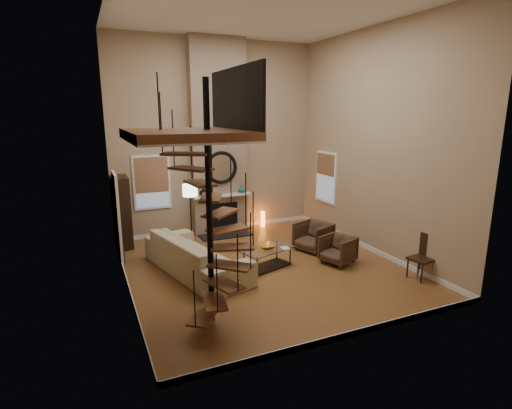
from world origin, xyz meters
name	(u,v)px	position (x,y,z in m)	size (l,w,h in m)	color
ground	(263,267)	(0.00, 0.00, -0.01)	(6.00, 6.50, 0.01)	#9D6632
back_wall	(216,138)	(0.00, 3.25, 2.75)	(6.00, 0.02, 5.50)	tan
front_wall	(359,166)	(0.00, -3.25, 2.75)	(6.00, 0.02, 5.50)	tan
left_wall	(117,153)	(-3.00, 0.00, 2.75)	(0.02, 6.50, 5.50)	tan
right_wall	(374,143)	(3.00, 0.00, 2.75)	(0.02, 6.50, 5.50)	tan
ceiling	(264,10)	(0.00, 0.00, 5.50)	(6.00, 6.50, 0.01)	silver
baseboard_back	(218,228)	(0.00, 3.24, 0.06)	(6.00, 0.02, 0.12)	white
baseboard_front	(348,335)	(0.00, -3.24, 0.06)	(6.00, 0.02, 0.12)	white
baseboard_left	(129,287)	(-2.99, 0.00, 0.06)	(0.02, 6.50, 0.12)	white
baseboard_right	(367,247)	(2.99, 0.00, 0.06)	(0.02, 6.50, 0.12)	white
chimney_breast	(218,139)	(0.00, 3.06, 2.75)	(1.60, 0.38, 5.50)	#877057
hearth	(226,235)	(0.00, 2.57, 0.02)	(1.50, 0.60, 0.04)	black
firebox	(222,215)	(0.00, 2.86, 0.55)	(0.95, 0.02, 0.72)	black
mantel	(223,196)	(0.00, 2.78, 1.15)	(1.70, 0.18, 0.06)	white
mirror_frame	(221,168)	(0.00, 2.84, 1.95)	(0.94, 0.94, 0.10)	black
mirror_disc	(221,168)	(0.00, 2.85, 1.95)	(0.80, 0.80, 0.01)	white
vase_left	(204,192)	(-0.55, 2.82, 1.30)	(0.24, 0.24, 0.25)	black
vase_right	(241,189)	(0.60, 2.82, 1.28)	(0.20, 0.20, 0.21)	#185156
window_back	(152,182)	(-1.90, 3.22, 1.62)	(1.02, 0.06, 1.52)	white
window_right	(326,176)	(2.97, 2.00, 1.63)	(0.06, 1.02, 1.52)	white
entry_door	(118,218)	(-2.95, 1.80, 1.05)	(0.10, 1.05, 2.16)	white
loft	(191,130)	(-2.04, -1.80, 3.24)	(1.70, 2.20, 1.09)	brown
spiral_stair	(210,220)	(-1.78, -1.79, 1.78)	(1.47, 1.47, 4.06)	black
hutch	(122,212)	(-2.77, 2.81, 0.95)	(0.39, 0.84, 1.87)	black
sofa	(195,255)	(-1.50, 0.35, 0.40)	(2.97, 1.16, 0.87)	tan
armchair_near	(315,236)	(1.75, 0.57, 0.35)	(0.80, 0.82, 0.75)	#463020
armchair_far	(339,249)	(1.76, -0.50, 0.35)	(0.68, 0.70, 0.64)	#463020
coffee_table	(268,256)	(0.08, -0.07, 0.28)	(1.34, 0.95, 0.45)	silver
bowl	(267,246)	(0.08, -0.02, 0.50)	(0.41, 0.41, 0.10)	orange
book	(284,248)	(0.43, -0.22, 0.46)	(0.18, 0.24, 0.02)	gray
floor_lamp	(190,195)	(-1.16, 1.95, 1.41)	(0.38, 0.38, 1.70)	black
accent_lamp	(263,219)	(1.37, 2.99, 0.25)	(0.13, 0.13, 0.48)	orange
side_chair	(424,255)	(2.90, -1.94, 0.53)	(0.49, 0.49, 0.96)	black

